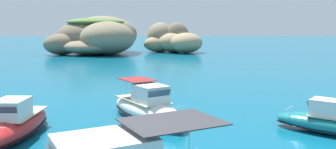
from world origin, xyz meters
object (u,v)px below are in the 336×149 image
at_px(motorboat_red, 15,124).
at_px(motorboat_teal, 333,123).
at_px(islet_large, 98,37).
at_px(islet_small, 171,40).
at_px(motorboat_white, 148,108).

xyz_separation_m(motorboat_red, motorboat_teal, (19.42, -0.94, -0.08)).
bearing_deg(motorboat_red, islet_large, 91.95).
bearing_deg(islet_small, motorboat_teal, -86.59).
height_order(motorboat_red, motorboat_teal, motorboat_red).
bearing_deg(motorboat_white, islet_small, 83.59).
bearing_deg(motorboat_teal, islet_small, 93.41).
bearing_deg(islet_small, motorboat_white, -96.41).
bearing_deg(islet_large, motorboat_teal, -71.84).
distance_m(islet_large, islet_small, 17.81).
bearing_deg(motorboat_teal, islet_large, 108.16).
bearing_deg(motorboat_red, motorboat_teal, -2.78).
height_order(islet_large, motorboat_white, islet_large).
xyz_separation_m(islet_small, motorboat_teal, (4.11, -68.95, -2.15)).
bearing_deg(motorboat_white, motorboat_red, -157.36).
distance_m(islet_large, motorboat_white, 62.59).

